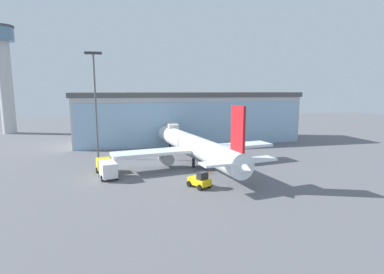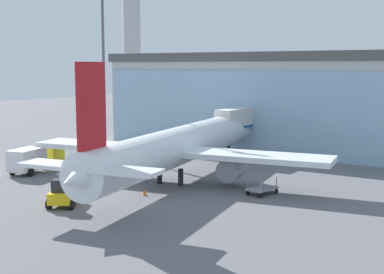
# 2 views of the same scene
# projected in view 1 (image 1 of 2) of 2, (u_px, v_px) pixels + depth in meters

# --- Properties ---
(ground) EXTENTS (240.00, 240.00, 0.00)m
(ground) POSITION_uv_depth(u_px,v_px,m) (224.00, 177.00, 46.90)
(ground) COLOR slate
(terminal_building) EXTENTS (58.36, 16.93, 12.98)m
(terminal_building) POSITION_uv_depth(u_px,v_px,m) (189.00, 117.00, 79.04)
(terminal_building) COLOR #BABABA
(terminal_building) RESTS_ON ground
(jet_bridge) EXTENTS (2.70, 11.32, 6.02)m
(jet_bridge) POSITION_uv_depth(u_px,v_px,m) (170.00, 128.00, 71.11)
(jet_bridge) COLOR silver
(jet_bridge) RESTS_ON ground
(control_tower) EXTENTS (7.38, 7.38, 32.83)m
(control_tower) POSITION_uv_depth(u_px,v_px,m) (4.00, 69.00, 91.92)
(control_tower) COLOR #B9B9B9
(control_tower) RESTS_ON ground
(apron_light_mast) EXTENTS (3.20, 0.40, 20.81)m
(apron_light_mast) POSITION_uv_depth(u_px,v_px,m) (95.00, 97.00, 58.33)
(apron_light_mast) COLOR #59595E
(apron_light_mast) RESTS_ON ground
(airplane) EXTENTS (30.30, 37.64, 11.51)m
(airplane) POSITION_uv_depth(u_px,v_px,m) (195.00, 146.00, 54.79)
(airplane) COLOR white
(airplane) RESTS_ON ground
(catering_truck) EXTENTS (4.07, 7.62, 2.65)m
(catering_truck) POSITION_uv_depth(u_px,v_px,m) (107.00, 167.00, 47.28)
(catering_truck) COLOR yellow
(catering_truck) RESTS_ON ground
(baggage_cart) EXTENTS (2.00, 3.01, 1.50)m
(baggage_cart) POSITION_uv_depth(u_px,v_px,m) (244.00, 160.00, 56.48)
(baggage_cart) COLOR gray
(baggage_cart) RESTS_ON ground
(pushback_tug) EXTENTS (3.42, 3.71, 2.30)m
(pushback_tug) POSITION_uv_depth(u_px,v_px,m) (200.00, 181.00, 42.06)
(pushback_tug) COLOR yellow
(pushback_tug) RESTS_ON ground
(safety_cone_nose) EXTENTS (0.36, 0.36, 0.55)m
(safety_cone_nose) POSITION_uv_depth(u_px,v_px,m) (210.00, 172.00, 49.00)
(safety_cone_nose) COLOR orange
(safety_cone_nose) RESTS_ON ground
(safety_cone_wingtip) EXTENTS (0.36, 0.36, 0.55)m
(safety_cone_wingtip) POSITION_uv_depth(u_px,v_px,m) (111.00, 165.00, 53.67)
(safety_cone_wingtip) COLOR orange
(safety_cone_wingtip) RESTS_ON ground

